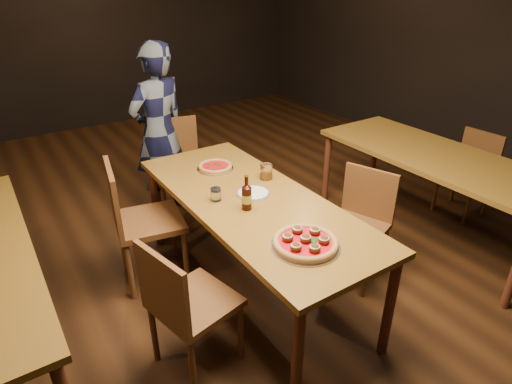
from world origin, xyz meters
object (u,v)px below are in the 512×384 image
chair_main_e (356,227)px  amber_glass (266,172)px  chair_main_sw (149,220)px  chair_end (180,171)px  water_glass (216,194)px  chair_main_nw (195,301)px  pizza_margherita (215,167)px  chair_nbr_right (466,173)px  pizza_meatball (305,242)px  beer_bottle (247,198)px  table_right (436,162)px  diner (159,133)px  table_main (252,208)px  plate_stack (253,194)px

chair_main_e → amber_glass: bearing=-156.8°
chair_main_sw → chair_end: 0.90m
chair_main_sw → water_glass: 0.61m
chair_main_nw → pizza_margherita: 1.18m
chair_main_sw → chair_nbr_right: bearing=-93.1°
pizza_meatball → chair_main_sw: bearing=112.4°
pizza_meatball → amber_glass: bearing=69.3°
chair_main_sw → beer_bottle: chair_main_sw is taller
chair_main_sw → chair_end: size_ratio=1.03×
chair_nbr_right → beer_bottle: beer_bottle is taller
table_right → diner: 2.41m
pizza_meatball → pizza_margherita: 1.19m
table_main → beer_bottle: size_ratio=8.83×
chair_main_nw → diner: size_ratio=0.56×
table_main → pizza_margherita: (0.03, 0.56, 0.09)m
amber_glass → diner: 1.29m
table_right → beer_bottle: 1.81m
pizza_meatball → amber_glass: size_ratio=3.46×
chair_main_nw → pizza_meatball: size_ratio=2.34×
chair_main_sw → table_right: bearing=-97.6°
chair_main_sw → plate_stack: size_ratio=4.57×
chair_main_nw → chair_main_e: size_ratio=1.03×
table_main → chair_nbr_right: bearing=-3.8°
chair_main_e → chair_nbr_right: 1.58m
chair_nbr_right → beer_bottle: (-2.39, 0.05, 0.42)m
chair_nbr_right → water_glass: (-2.50, 0.26, 0.38)m
chair_main_nw → diner: 1.94m
amber_glass → diner: (-0.31, 1.25, -0.01)m
table_main → water_glass: (-0.21, 0.11, 0.12)m
chair_main_e → diner: bearing=-176.2°
chair_end → amber_glass: (0.23, -1.04, 0.33)m
chair_nbr_right → beer_bottle: size_ratio=3.61×
chair_main_sw → pizza_meatball: 1.29m
table_right → beer_bottle: size_ratio=8.83×
chair_main_sw → beer_bottle: (0.43, -0.63, 0.34)m
pizza_margherita → plate_stack: bearing=-89.5°
plate_stack → beer_bottle: size_ratio=0.95×
chair_main_e → chair_end: (-0.69, 1.53, 0.04)m
table_main → diner: bearing=92.2°
pizza_margherita → table_main: bearing=-93.2°
pizza_meatball → amber_glass: 0.88m
table_main → amber_glass: 0.35m
chair_end → chair_nbr_right: (2.27, -1.39, -0.07)m
chair_main_nw → beer_bottle: size_ratio=3.95×
plate_stack → chair_main_sw: bearing=139.0°
chair_main_nw → pizza_meatball: chair_main_nw is taller
chair_main_e → water_glass: chair_main_e is taller
table_right → water_glass: bearing=170.8°
table_main → chair_end: bearing=89.0°
chair_main_nw → table_main: bearing=-71.8°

